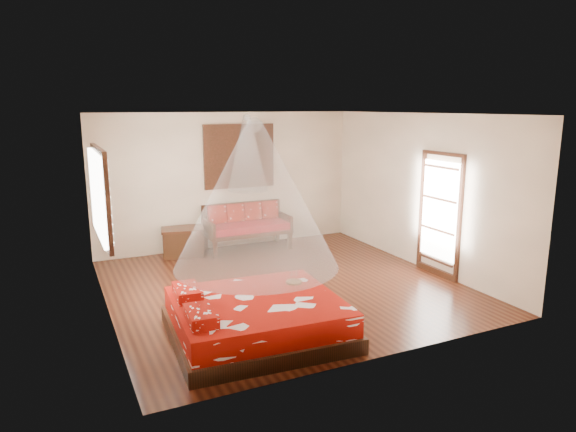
{
  "coord_description": "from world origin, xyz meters",
  "views": [
    {
      "loc": [
        -3.37,
        -7.35,
        2.92
      ],
      "look_at": [
        0.14,
        0.1,
        1.15
      ],
      "focal_mm": 32.0,
      "sensor_mm": 36.0,
      "label": 1
    }
  ],
  "objects": [
    {
      "name": "daybed",
      "position": [
        0.25,
        2.38,
        0.52
      ],
      "size": [
        1.74,
        0.77,
        0.94
      ],
      "color": "black",
      "rests_on": "floor"
    },
    {
      "name": "storage_chest",
      "position": [
        -1.06,
        2.45,
        0.28
      ],
      "size": [
        0.92,
        0.75,
        0.56
      ],
      "rotation": [
        0.0,
        0.0,
        -0.2
      ],
      "color": "black",
      "rests_on": "floor"
    },
    {
      "name": "shutter_panel",
      "position": [
        0.25,
        2.72,
        1.9
      ],
      "size": [
        1.52,
        0.06,
        1.32
      ],
      "color": "black",
      "rests_on": "wall_back"
    },
    {
      "name": "bed",
      "position": [
        -1.12,
        -1.6,
        0.25
      ],
      "size": [
        2.28,
        2.08,
        0.64
      ],
      "rotation": [
        0.0,
        0.0,
        -0.06
      ],
      "color": "black",
      "rests_on": "floor"
    },
    {
      "name": "mosquito_net_main",
      "position": [
        -1.1,
        -1.6,
        1.85
      ],
      "size": [
        2.05,
        2.05,
        1.8
      ],
      "primitive_type": "cone",
      "color": "white",
      "rests_on": "ceiling"
    },
    {
      "name": "window_left",
      "position": [
        -2.71,
        0.2,
        1.7
      ],
      "size": [
        0.1,
        1.74,
        1.34
      ],
      "color": "black",
      "rests_on": "wall_left"
    },
    {
      "name": "wine_tray",
      "position": [
        -0.4,
        -1.23,
        0.55
      ],
      "size": [
        0.23,
        0.23,
        0.19
      ],
      "rotation": [
        0.0,
        0.0,
        -0.4
      ],
      "color": "brown",
      "rests_on": "bed"
    },
    {
      "name": "mosquito_net_daybed",
      "position": [
        0.25,
        2.25,
        2.0
      ],
      "size": [
        0.81,
        0.81,
        1.5
      ],
      "primitive_type": "cone",
      "color": "white",
      "rests_on": "ceiling"
    },
    {
      "name": "room",
      "position": [
        0.0,
        0.0,
        1.4
      ],
      "size": [
        5.54,
        5.54,
        2.84
      ],
      "color": "black",
      "rests_on": "ground"
    },
    {
      "name": "glazed_door",
      "position": [
        2.72,
        -0.6,
        1.07
      ],
      "size": [
        0.08,
        1.02,
        2.16
      ],
      "color": "black",
      "rests_on": "floor"
    }
  ]
}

